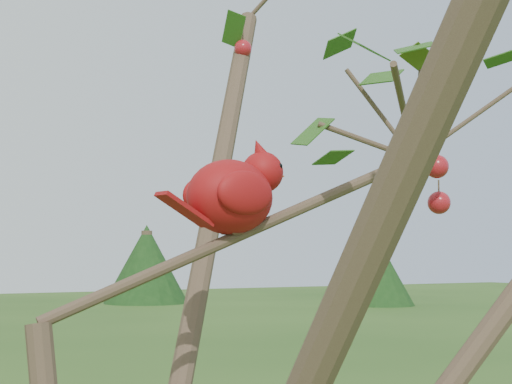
% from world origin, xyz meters
% --- Properties ---
extents(crabapple_tree, '(2.35, 2.05, 2.95)m').
position_xyz_m(crabapple_tree, '(0.03, -0.02, 2.12)').
color(crabapple_tree, '#473226').
rests_on(crabapple_tree, ground).
extents(cardinal, '(0.23, 0.13, 0.16)m').
position_xyz_m(cardinal, '(0.23, 0.08, 2.13)').
color(cardinal, '#A30E17').
rests_on(cardinal, ground).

